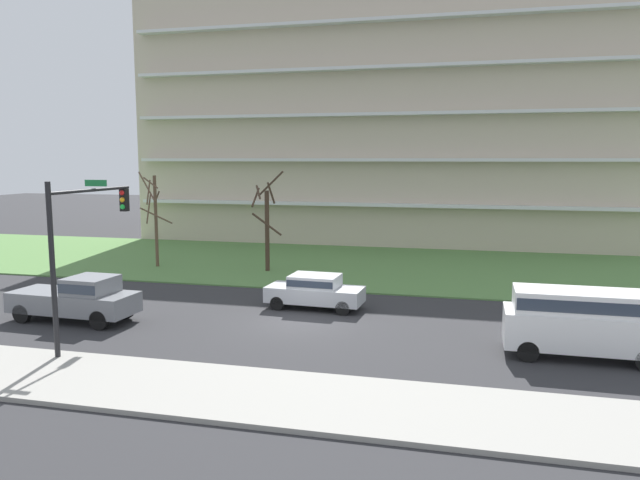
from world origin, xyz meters
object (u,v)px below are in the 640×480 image
object	(u,v)px
tree_left	(267,223)
pickup_gray_near_left	(78,298)
tree_far_left	(155,216)
traffic_signal_mast	(82,234)
van_white_center_right	(583,318)
sedan_silver_center_left	(315,290)

from	to	relation	value
tree_left	pickup_gray_near_left	xyz separation A→B (m)	(-4.11, -12.57, -1.98)
tree_far_left	traffic_signal_mast	bearing A→B (deg)	-69.75
tree_left	traffic_signal_mast	xyz separation A→B (m)	(-1.67, -15.51, 1.16)
traffic_signal_mast	van_white_center_right	bearing A→B (deg)	9.64
tree_far_left	sedan_silver_center_left	size ratio (longest dim) A/B	1.35
pickup_gray_near_left	tree_far_left	bearing A→B (deg)	106.98
tree_far_left	tree_left	distance (m)	7.29
pickup_gray_near_left	sedan_silver_center_left	bearing A→B (deg)	28.71
tree_left	van_white_center_right	xyz separation A→B (m)	(15.70, -12.56, -1.60)
tree_far_left	pickup_gray_near_left	xyz separation A→B (m)	(3.17, -12.27, -2.27)
tree_left	traffic_signal_mast	size ratio (longest dim) A/B	1.01
van_white_center_right	tree_left	bearing A→B (deg)	142.02
pickup_gray_near_left	van_white_center_right	size ratio (longest dim) A/B	1.05
pickup_gray_near_left	van_white_center_right	distance (m)	19.82
van_white_center_right	traffic_signal_mast	world-z (taller)	traffic_signal_mast
tree_far_left	sedan_silver_center_left	xyz separation A→B (m)	(12.33, -7.76, -2.42)
sedan_silver_center_left	traffic_signal_mast	size ratio (longest dim) A/B	0.74
sedan_silver_center_left	van_white_center_right	xyz separation A→B (m)	(10.65, -4.50, 0.52)
van_white_center_right	traffic_signal_mast	xyz separation A→B (m)	(-17.37, -2.95, 2.76)
tree_far_left	pickup_gray_near_left	bearing A→B (deg)	-75.52
sedan_silver_center_left	traffic_signal_mast	xyz separation A→B (m)	(-6.72, -7.45, 3.28)
tree_left	pickup_gray_near_left	bearing A→B (deg)	-108.10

